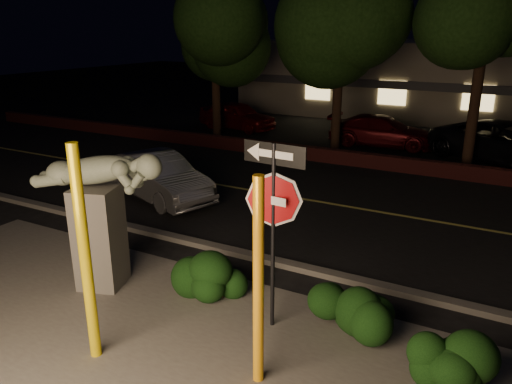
% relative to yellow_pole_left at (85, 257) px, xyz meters
% --- Properties ---
extents(ground, '(90.00, 90.00, 0.00)m').
position_rel_yellow_pole_left_xyz_m(ground, '(1.07, 11.11, -1.64)').
color(ground, black).
rests_on(ground, ground).
extents(patio, '(14.00, 6.00, 0.02)m').
position_rel_yellow_pole_left_xyz_m(patio, '(1.07, 0.11, -1.63)').
color(patio, '#4C4944').
rests_on(patio, ground).
extents(road, '(80.00, 8.00, 0.01)m').
position_rel_yellow_pole_left_xyz_m(road, '(1.07, 8.11, -1.63)').
color(road, black).
rests_on(road, ground).
extents(lane_marking, '(80.00, 0.12, 0.00)m').
position_rel_yellow_pole_left_xyz_m(lane_marking, '(1.07, 8.11, -1.62)').
color(lane_marking, '#B0A446').
rests_on(lane_marking, road).
extents(curb, '(80.00, 0.25, 0.12)m').
position_rel_yellow_pole_left_xyz_m(curb, '(1.07, 4.01, -1.58)').
color(curb, '#4C4944').
rests_on(curb, ground).
extents(brick_wall, '(40.00, 0.35, 0.50)m').
position_rel_yellow_pole_left_xyz_m(brick_wall, '(1.07, 12.41, -1.39)').
color(brick_wall, '#4B1818').
rests_on(brick_wall, ground).
extents(parking_lot, '(40.00, 12.00, 0.01)m').
position_rel_yellow_pole_left_xyz_m(parking_lot, '(1.07, 18.11, -1.63)').
color(parking_lot, black).
rests_on(parking_lot, ground).
extents(building, '(22.00, 10.20, 4.00)m').
position_rel_yellow_pole_left_xyz_m(building, '(1.07, 26.10, 0.36)').
color(building, '#71685A').
rests_on(building, ground).
extents(tree_far_a, '(4.60, 4.60, 7.43)m').
position_rel_yellow_pole_left_xyz_m(tree_far_a, '(-6.93, 14.11, 3.70)').
color(tree_far_a, black).
rests_on(tree_far_a, ground).
extents(yellow_pole_left, '(0.16, 0.16, 3.27)m').
position_rel_yellow_pole_left_xyz_m(yellow_pole_left, '(0.00, 0.00, 0.00)').
color(yellow_pole_left, '#DDC00D').
rests_on(yellow_pole_left, ground).
extents(yellow_pole_right, '(0.15, 0.15, 2.99)m').
position_rel_yellow_pole_left_xyz_m(yellow_pole_right, '(2.41, 0.68, -0.14)').
color(yellow_pole_right, '#FFAB16').
rests_on(yellow_pole_right, ground).
extents(signpost, '(1.05, 0.12, 3.09)m').
position_rel_yellow_pole_left_xyz_m(signpost, '(1.97, 1.97, 0.56)').
color(signpost, black).
rests_on(signpost, ground).
extents(sculpture, '(2.43, 1.35, 2.63)m').
position_rel_yellow_pole_left_xyz_m(sculpture, '(-1.44, 1.68, -0.02)').
color(sculpture, '#4C4944').
rests_on(sculpture, ground).
extents(hedge_center, '(1.95, 1.20, 0.94)m').
position_rel_yellow_pole_left_xyz_m(hedge_center, '(0.69, 2.35, -1.17)').
color(hedge_center, black).
rests_on(hedge_center, ground).
extents(hedge_right, '(1.68, 1.23, 0.98)m').
position_rel_yellow_pole_left_xyz_m(hedge_right, '(3.11, 2.36, -1.15)').
color(hedge_right, black).
rests_on(hedge_right, ground).
extents(hedge_far_right, '(1.52, 1.20, 0.92)m').
position_rel_yellow_pole_left_xyz_m(hedge_far_right, '(4.69, 1.84, -1.18)').
color(hedge_far_right, black).
rests_on(hedge_far_right, ground).
extents(silver_sedan, '(4.20, 2.66, 1.31)m').
position_rel_yellow_pole_left_xyz_m(silver_sedan, '(-3.84, 6.22, -0.98)').
color(silver_sedan, silver).
rests_on(silver_sedan, ground).
extents(parked_car_red, '(4.14, 2.16, 1.34)m').
position_rel_yellow_pole_left_xyz_m(parked_car_red, '(-7.14, 16.25, -0.97)').
color(parked_car_red, maroon).
rests_on(parked_car_red, ground).
extents(parked_car_darkred, '(4.50, 2.14, 1.27)m').
position_rel_yellow_pole_left_xyz_m(parked_car_darkred, '(0.03, 15.94, -1.00)').
color(parked_car_darkred, '#45070C').
rests_on(parked_car_darkred, ground).
extents(parked_car_dark, '(5.91, 4.64, 1.49)m').
position_rel_yellow_pole_left_xyz_m(parked_car_dark, '(4.69, 15.32, -0.89)').
color(parked_car_dark, black).
rests_on(parked_car_dark, ground).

